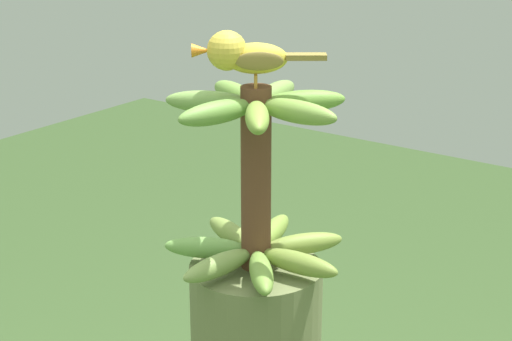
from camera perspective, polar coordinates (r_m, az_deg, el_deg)
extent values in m
cylinder|color=brown|center=(1.27, 0.00, -0.61)|extent=(0.05, 0.05, 0.29)
ellipsoid|color=olive|center=(1.26, -2.57, -6.44)|extent=(0.14, 0.06, 0.03)
ellipsoid|color=olive|center=(1.24, 0.35, -6.92)|extent=(0.12, 0.11, 0.03)
ellipsoid|color=olive|center=(1.27, 2.98, -6.21)|extent=(0.04, 0.13, 0.03)
ellipsoid|color=olive|center=(1.33, 3.21, -4.98)|extent=(0.13, 0.11, 0.03)
ellipsoid|color=olive|center=(1.38, 1.13, -4.16)|extent=(0.14, 0.07, 0.03)
ellipsoid|color=olive|center=(1.37, -1.70, -4.27)|extent=(0.08, 0.14, 0.03)
ellipsoid|color=#6EA24A|center=(1.32, -3.39, -5.24)|extent=(0.09, 0.13, 0.03)
ellipsoid|color=#739647|center=(1.30, 1.31, 5.22)|extent=(0.14, 0.06, 0.03)
ellipsoid|color=#6F9941|center=(1.29, -1.44, 5.20)|extent=(0.09, 0.13, 0.03)
ellipsoid|color=#749D4B|center=(1.25, -3.22, 4.66)|extent=(0.08, 0.14, 0.03)
ellipsoid|color=#6B9942|center=(1.19, -2.64, 3.95)|extent=(0.14, 0.07, 0.03)
ellipsoid|color=olive|center=(1.16, 0.08, 3.63)|extent=(0.13, 0.11, 0.03)
ellipsoid|color=#799E43|center=(1.19, 2.73, 3.98)|extent=(0.04, 0.13, 0.03)
ellipsoid|color=#6B9D3B|center=(1.25, 3.18, 4.70)|extent=(0.12, 0.11, 0.03)
cone|color=brown|center=(1.29, 0.02, 1.69)|extent=(0.04, 0.04, 0.06)
cylinder|color=#C68933|center=(1.24, -0.02, 6.27)|extent=(0.01, 0.01, 0.02)
cylinder|color=#C68933|center=(1.21, -0.02, 6.01)|extent=(0.01, 0.00, 0.02)
ellipsoid|color=gold|center=(1.22, -0.02, 7.61)|extent=(0.09, 0.10, 0.05)
ellipsoid|color=olive|center=(1.24, 0.19, 7.80)|extent=(0.05, 0.06, 0.03)
ellipsoid|color=olive|center=(1.20, 0.21, 7.42)|extent=(0.05, 0.06, 0.03)
cube|color=olive|center=(1.22, 3.41, 7.71)|extent=(0.05, 0.06, 0.01)
sphere|color=gold|center=(1.22, -1.99, 8.12)|extent=(0.06, 0.06, 0.06)
sphere|color=black|center=(1.19, -2.37, 8.13)|extent=(0.01, 0.01, 0.01)
cone|color=orange|center=(1.22, -3.70, 8.11)|extent=(0.03, 0.04, 0.02)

